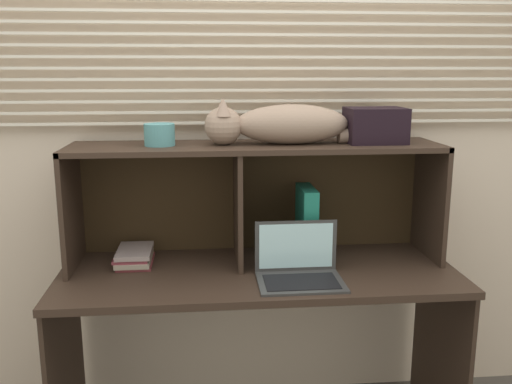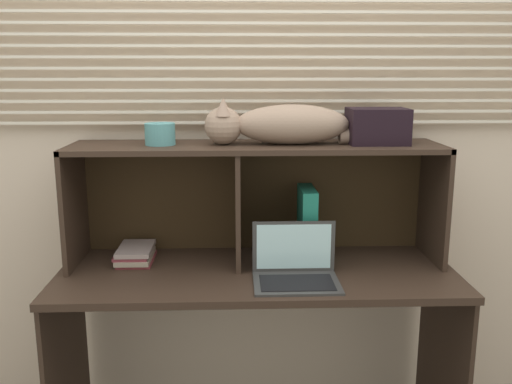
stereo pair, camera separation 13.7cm
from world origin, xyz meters
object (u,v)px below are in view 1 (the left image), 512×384
(laptop, at_px, (299,269))
(book_stack, at_px, (134,256))
(binder_upright, at_px, (306,223))
(cat, at_px, (281,125))
(storage_box, at_px, (375,125))
(small_basket, at_px, (159,135))

(laptop, relative_size, book_stack, 1.46)
(laptop, distance_m, binder_upright, 0.28)
(book_stack, bearing_deg, laptop, -20.45)
(laptop, bearing_deg, cat, 100.01)
(cat, distance_m, storage_box, 0.40)
(cat, height_order, small_basket, cat)
(laptop, xyz_separation_m, small_basket, (-0.54, 0.25, 0.51))
(binder_upright, bearing_deg, cat, 180.00)
(book_stack, distance_m, storage_box, 1.16)
(laptop, relative_size, binder_upright, 1.04)
(binder_upright, relative_size, book_stack, 1.40)
(binder_upright, bearing_deg, storage_box, 0.00)
(binder_upright, xyz_separation_m, book_stack, (-0.74, 0.00, -0.13))
(cat, distance_m, book_stack, 0.84)
(binder_upright, relative_size, storage_box, 1.32)
(book_stack, relative_size, small_basket, 1.82)
(small_basket, xyz_separation_m, storage_box, (0.90, 0.00, 0.03))
(cat, bearing_deg, storage_box, 0.00)
(cat, relative_size, storage_box, 3.37)
(binder_upright, height_order, small_basket, small_basket)
(cat, distance_m, binder_upright, 0.44)
(cat, distance_m, laptop, 0.60)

